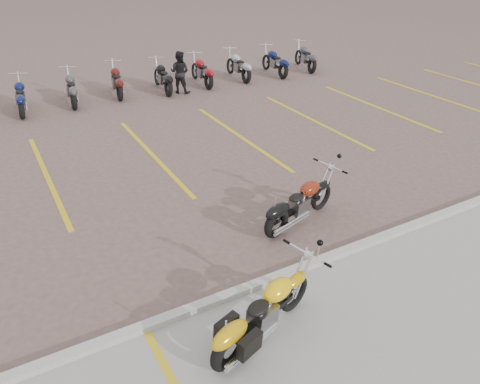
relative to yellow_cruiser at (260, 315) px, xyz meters
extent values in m
plane|color=#735952|center=(0.88, 2.97, -0.44)|extent=(100.00, 100.00, 0.00)
cube|color=#ADAAA3|center=(0.88, 0.97, -0.38)|extent=(60.00, 0.18, 0.12)
torus|color=black|center=(0.76, 0.26, -0.13)|extent=(0.62, 0.30, 0.62)
torus|color=black|center=(-0.65, -0.22, -0.13)|extent=(0.68, 0.37, 0.66)
cube|color=black|center=(0.06, 0.02, -0.07)|extent=(1.22, 0.52, 0.10)
cube|color=slate|center=(0.01, 0.00, -0.01)|extent=(0.48, 0.40, 0.33)
ellipsoid|color=yellow|center=(0.31, 0.11, 0.27)|extent=(0.63, 0.47, 0.29)
ellipsoid|color=black|center=(-0.11, -0.04, 0.24)|extent=(0.44, 0.36, 0.12)
torus|color=black|center=(3.03, 2.48, -0.14)|extent=(0.61, 0.26, 0.60)
torus|color=black|center=(1.65, 2.09, -0.14)|extent=(0.66, 0.33, 0.64)
cube|color=black|center=(2.34, 2.29, -0.08)|extent=(1.19, 0.44, 0.09)
cube|color=slate|center=(2.30, 2.28, -0.03)|extent=(0.45, 0.37, 0.32)
ellipsoid|color=black|center=(2.59, 2.36, 0.25)|extent=(0.60, 0.43, 0.28)
ellipsoid|color=black|center=(2.18, 2.24, 0.21)|extent=(0.41, 0.33, 0.11)
imported|color=black|center=(3.78, 11.81, 0.33)|extent=(0.94, 0.93, 1.53)
camera|label=1|loc=(-2.70, -4.21, 4.79)|focal=35.00mm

